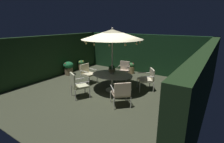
{
  "coord_description": "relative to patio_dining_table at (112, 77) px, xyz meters",
  "views": [
    {
      "loc": [
        4.05,
        -5.55,
        2.86
      ],
      "look_at": [
        0.19,
        0.24,
        0.86
      ],
      "focal_mm": 26.99,
      "sensor_mm": 36.0,
      "label": 1
    }
  ],
  "objects": [
    {
      "name": "ground_plane",
      "position": [
        -0.19,
        -0.26,
        -0.63
      ],
      "size": [
        7.71,
        7.75,
        0.02
      ],
      "primitive_type": "cube",
      "color": "#3D402E"
    },
    {
      "name": "hedge_backdrop_rear",
      "position": [
        -0.19,
        3.47,
        0.51
      ],
      "size": [
        7.71,
        0.3,
        2.26
      ],
      "primitive_type": "cube",
      "color": "#15351B",
      "rests_on": "ground_plane"
    },
    {
      "name": "potted_plant_front_corner",
      "position": [
        -3.38,
        0.57,
        -0.2
      ],
      "size": [
        0.56,
        0.56,
        0.77
      ],
      "color": "#7C694D",
      "rests_on": "ground_plane"
    },
    {
      "name": "patio_chair_southeast",
      "position": [
        -0.3,
        1.54,
        -0.06
      ],
      "size": [
        0.67,
        0.7,
        0.96
      ],
      "color": "beige",
      "rests_on": "ground_plane"
    },
    {
      "name": "centerpiece_planter",
      "position": [
        -0.07,
        0.09,
        0.33
      ],
      "size": [
        0.3,
        0.3,
        0.39
      ],
      "color": "#856649",
      "rests_on": "patio_dining_table"
    },
    {
      "name": "patio_chair_north",
      "position": [
        -0.72,
        -1.4,
        -0.04
      ],
      "size": [
        0.79,
        0.81,
        1.02
      ],
      "color": "silver",
      "rests_on": "ground_plane"
    },
    {
      "name": "potted_plant_right_far",
      "position": [
        -3.55,
        1.77,
        -0.3
      ],
      "size": [
        0.41,
        0.4,
        0.61
      ],
      "color": "tan",
      "rests_on": "ground_plane"
    },
    {
      "name": "potted_plant_left_far",
      "position": [
        3.17,
        -0.4,
        -0.28
      ],
      "size": [
        0.4,
        0.41,
        0.64
      ],
      "color": "beige",
      "rests_on": "ground_plane"
    },
    {
      "name": "patio_dining_table",
      "position": [
        0.0,
        0.0,
        0.0
      ],
      "size": [
        1.84,
        1.43,
        0.74
      ],
      "color": "beige",
      "rests_on": "ground_plane"
    },
    {
      "name": "patio_chair_south",
      "position": [
        -1.55,
        0.13,
        -0.07
      ],
      "size": [
        0.64,
        0.65,
        0.94
      ],
      "color": "beige",
      "rests_on": "ground_plane"
    },
    {
      "name": "potted_plant_back_center",
      "position": [
        -0.54,
        2.8,
        -0.3
      ],
      "size": [
        0.41,
        0.41,
        0.64
      ],
      "color": "tan",
      "rests_on": "ground_plane"
    },
    {
      "name": "patio_chair_northeast",
      "position": [
        1.11,
        -1.1,
        -0.07
      ],
      "size": [
        0.88,
        0.88,
        0.95
      ],
      "color": "beige",
      "rests_on": "ground_plane"
    },
    {
      "name": "potted_plant_back_right",
      "position": [
        2.42,
        3.09,
        -0.35
      ],
      "size": [
        0.44,
        0.44,
        0.54
      ],
      "color": "#AA5E3F",
      "rests_on": "ground_plane"
    },
    {
      "name": "patio_umbrella",
      "position": [
        -0.0,
        -0.0,
        1.81
      ],
      "size": [
        2.53,
        2.53,
        2.71
      ],
      "color": "beige",
      "rests_on": "ground_plane"
    },
    {
      "name": "hedge_backdrop_left",
      "position": [
        -3.89,
        -0.26,
        0.51
      ],
      "size": [
        0.3,
        7.75,
        2.26
      ],
      "primitive_type": "cube",
      "color": "#1B341A",
      "rests_on": "ground_plane"
    },
    {
      "name": "patio_chair_east",
      "position": [
        1.27,
        0.92,
        -0.07
      ],
      "size": [
        0.87,
        0.88,
        0.96
      ],
      "color": "silver",
      "rests_on": "ground_plane"
    },
    {
      "name": "hedge_backdrop_right",
      "position": [
        3.51,
        -0.26,
        0.51
      ],
      "size": [
        0.3,
        7.75,
        2.26
      ],
      "primitive_type": "cube",
      "color": "#1D3318",
      "rests_on": "ground_plane"
    }
  ]
}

